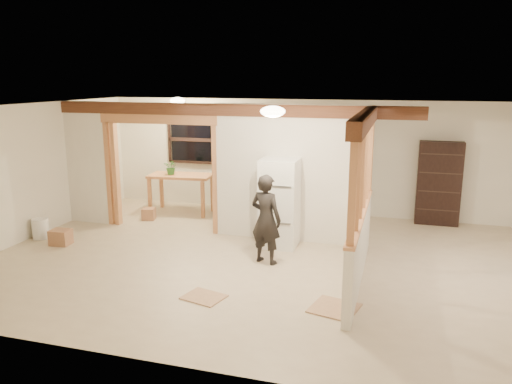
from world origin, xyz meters
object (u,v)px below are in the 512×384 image
(refrigerator, at_px, (280,203))
(woman, at_px, (266,219))
(shop_vac, at_px, (109,197))
(work_table, at_px, (181,194))
(bookshelf, at_px, (439,183))

(refrigerator, height_order, woman, refrigerator)
(woman, bearing_deg, shop_vac, -10.18)
(refrigerator, relative_size, woman, 1.07)
(refrigerator, bearing_deg, shop_vac, 163.23)
(refrigerator, height_order, work_table, refrigerator)
(woman, xyz_separation_m, work_table, (-2.63, 2.49, -0.30))
(woman, xyz_separation_m, shop_vac, (-4.29, 2.20, -0.43))
(shop_vac, bearing_deg, bookshelf, 7.36)
(refrigerator, relative_size, work_table, 1.14)
(refrigerator, xyz_separation_m, bookshelf, (2.80, 2.21, 0.07))
(work_table, xyz_separation_m, bookshelf, (5.43, 0.62, 0.42))
(refrigerator, distance_m, woman, 0.90)
(refrigerator, xyz_separation_m, woman, (-0.01, -0.90, -0.05))
(woman, xyz_separation_m, bookshelf, (2.80, 3.11, 0.12))
(refrigerator, xyz_separation_m, work_table, (-2.63, 1.59, -0.35))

